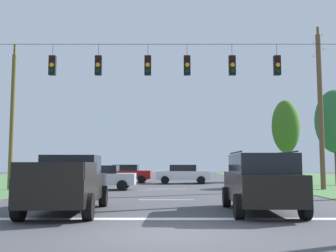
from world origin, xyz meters
TOP-DOWN VIEW (x-y plane):
  - ground_plane at (0.00, 0.00)m, footprint 120.00×120.00m
  - stop_bar_stripe at (0.00, 2.35)m, footprint 14.47×0.45m
  - lane_dash_0 at (0.00, 8.35)m, footprint 2.50×0.15m
  - lane_dash_1 at (0.00, 15.58)m, footprint 2.50×0.15m
  - lane_dash_2 at (0.00, 22.44)m, footprint 2.50×0.15m
  - lane_dash_3 at (0.00, 29.15)m, footprint 2.50×0.15m
  - lane_dash_4 at (0.00, 33.37)m, footprint 2.50×0.15m
  - overhead_signal_span at (0.08, 8.85)m, footprint 17.48×0.31m
  - pickup_truck at (-3.32, 3.86)m, footprint 2.49×5.49m
  - suv_black at (3.24, 3.78)m, footprint 2.36×4.87m
  - distant_car_crossing_white at (1.30, 22.04)m, footprint 4.36×2.13m
  - distant_car_oncoming at (-3.51, 23.66)m, footprint 4.33×2.09m
  - distant_car_far_parked at (-4.11, 14.93)m, footprint 4.31×2.05m
  - utility_pole_mid_right at (9.79, 14.84)m, footprint 0.31×1.74m
  - utility_pole_near_left at (-9.71, 14.64)m, footprint 0.27×1.83m
  - tree_roadside_right at (11.12, 26.49)m, footprint 2.56×2.56m
  - tree_roadside_far_right at (12.67, 19.31)m, footprint 3.00×3.00m

SIDE VIEW (x-z plane):
  - ground_plane at x=0.00m, z-range 0.00..0.00m
  - stop_bar_stripe at x=0.00m, z-range 0.00..0.01m
  - lane_dash_0 at x=0.00m, z-range 0.00..0.01m
  - lane_dash_1 at x=0.00m, z-range 0.00..0.01m
  - lane_dash_2 at x=0.00m, z-range 0.00..0.01m
  - lane_dash_3 at x=0.00m, z-range 0.00..0.01m
  - lane_dash_4 at x=0.00m, z-range 0.00..0.01m
  - distant_car_crossing_white at x=1.30m, z-range 0.03..1.55m
  - distant_car_oncoming at x=-3.51m, z-range 0.03..1.55m
  - distant_car_far_parked at x=-4.11m, z-range 0.03..1.55m
  - pickup_truck at x=-3.32m, z-range -0.01..1.94m
  - suv_black at x=3.24m, z-range 0.03..2.09m
  - utility_pole_near_left at x=-9.71m, z-range -0.15..9.08m
  - overhead_signal_span at x=0.08m, z-range 0.58..8.67m
  - tree_roadside_far_right at x=12.67m, z-range 1.16..8.34m
  - tree_roadside_right at x=11.12m, z-range 1.25..8.79m
  - utility_pole_mid_right at x=9.79m, z-range -0.03..10.43m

